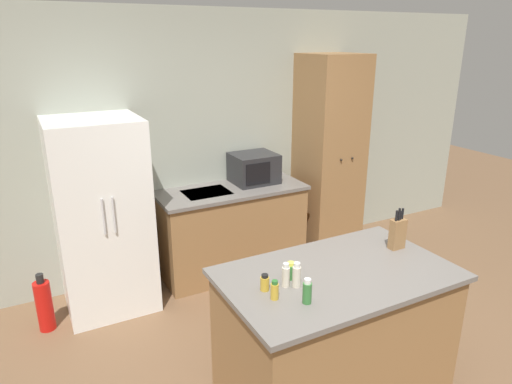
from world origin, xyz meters
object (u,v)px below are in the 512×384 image
object	(u,v)px
refrigerator	(102,217)
microwave	(254,168)
pantry_cabinet	(329,157)
fire_extinguisher	(44,305)
spice_bottle_short_red	(275,290)
spice_bottle_pale_salt	(291,271)
knife_block	(398,233)
spice_bottle_tall_dark	(265,283)
spice_bottle_green_herb	(286,276)
spice_bottle_orange_cap	(307,292)
spice_bottle_amber_oil	(297,276)

from	to	relation	value
refrigerator	microwave	bearing A→B (deg)	5.05
pantry_cabinet	fire_extinguisher	world-z (taller)	pantry_cabinet
spice_bottle_short_red	spice_bottle_pale_salt	bearing A→B (deg)	37.17
knife_block	spice_bottle_tall_dark	bearing A→B (deg)	-176.78
spice_bottle_green_herb	spice_bottle_orange_cap	bearing A→B (deg)	-86.86
spice_bottle_tall_dark	spice_bottle_short_red	size ratio (longest dim) A/B	0.88
spice_bottle_short_red	fire_extinguisher	distance (m)	2.24
refrigerator	spice_bottle_amber_oil	bearing A→B (deg)	-66.83
pantry_cabinet	knife_block	distance (m)	1.96
refrigerator	knife_block	distance (m)	2.45
knife_block	fire_extinguisher	bearing A→B (deg)	144.85
pantry_cabinet	spice_bottle_pale_salt	xyz separation A→B (m)	(-1.62, -1.83, -0.11)
spice_bottle_amber_oil	spice_bottle_orange_cap	distance (m)	0.18
refrigerator	spice_bottle_tall_dark	distance (m)	1.92
fire_extinguisher	pantry_cabinet	bearing A→B (deg)	4.21
pantry_cabinet	spice_bottle_green_herb	distance (m)	2.54
fire_extinguisher	spice_bottle_orange_cap	bearing A→B (deg)	-55.04
spice_bottle_amber_oil	knife_block	bearing A→B (deg)	7.14
pantry_cabinet	knife_block	bearing A→B (deg)	-112.26
knife_block	spice_bottle_amber_oil	world-z (taller)	knife_block
pantry_cabinet	spice_bottle_orange_cap	world-z (taller)	pantry_cabinet
spice_bottle_tall_dark	spice_bottle_pale_salt	size ratio (longest dim) A/B	0.93
pantry_cabinet	spice_bottle_amber_oil	distance (m)	2.53
microwave	knife_block	xyz separation A→B (m)	(0.15, -1.89, -0.02)
refrigerator	pantry_cabinet	distance (m)	2.45
spice_bottle_amber_oil	spice_bottle_green_herb	xyz separation A→B (m)	(-0.05, 0.03, -0.00)
spice_bottle_pale_salt	knife_block	bearing A→B (deg)	1.04
knife_block	spice_bottle_amber_oil	size ratio (longest dim) A/B	1.94
spice_bottle_short_red	spice_bottle_pale_salt	distance (m)	0.25
spice_bottle_short_red	spice_bottle_green_herb	world-z (taller)	spice_bottle_green_herb
spice_bottle_pale_salt	spice_bottle_amber_oil	bearing A→B (deg)	-101.76
refrigerator	spice_bottle_pale_salt	bearing A→B (deg)	-65.17
microwave	spice_bottle_orange_cap	distance (m)	2.32
spice_bottle_amber_oil	spice_bottle_tall_dark	bearing A→B (deg)	164.52
knife_block	spice_bottle_short_red	distance (m)	1.10
refrigerator	spice_bottle_tall_dark	world-z (taller)	refrigerator
pantry_cabinet	spice_bottle_green_herb	size ratio (longest dim) A/B	14.38
pantry_cabinet	spice_bottle_amber_oil	bearing A→B (deg)	-130.49
microwave	knife_block	bearing A→B (deg)	-85.58
microwave	spice_bottle_pale_salt	bearing A→B (deg)	-111.08
spice_bottle_green_herb	spice_bottle_orange_cap	distance (m)	0.21
knife_block	spice_bottle_orange_cap	distance (m)	0.99
spice_bottle_pale_salt	fire_extinguisher	size ratio (longest dim) A/B	0.22
spice_bottle_amber_oil	spice_bottle_pale_salt	bearing A→B (deg)	78.24
refrigerator	spice_bottle_orange_cap	distance (m)	2.18
refrigerator	microwave	xyz separation A→B (m)	(1.55, 0.14, 0.20)
microwave	spice_bottle_tall_dark	world-z (taller)	microwave
refrigerator	spice_bottle_short_red	distance (m)	2.02
spice_bottle_orange_cap	spice_bottle_amber_oil	bearing A→B (deg)	76.23
refrigerator	spice_bottle_amber_oil	size ratio (longest dim) A/B	10.92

